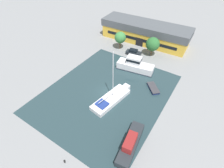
{
  "coord_description": "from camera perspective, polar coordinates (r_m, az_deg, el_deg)",
  "views": [
    {
      "loc": [
        16.67,
        -23.24,
        27.8
      ],
      "look_at": [
        0.0,
        2.29,
        1.0
      ],
      "focal_mm": 28.0,
      "sensor_mm": 36.0,
      "label": 1
    }
  ],
  "objects": [
    {
      "name": "ground_plane",
      "position": [
        39.89,
        -1.8,
        -2.9
      ],
      "size": [
        440.0,
        440.0,
        0.0
      ],
      "primitive_type": "plane",
      "color": "gray"
    },
    {
      "name": "water_canal",
      "position": [
        39.89,
        -1.8,
        -2.9
      ],
      "size": [
        25.18,
        30.55,
        0.01
      ],
      "primitive_type": "cube",
      "color": "#23383D",
      "rests_on": "ground"
    },
    {
      "name": "warehouse_building",
      "position": [
        60.09,
        10.7,
        16.33
      ],
      "size": [
        28.69,
        9.64,
        6.08
      ],
      "rotation": [
        0.0,
        0.0,
        0.05
      ],
      "color": "gold",
      "rests_on": "ground"
    },
    {
      "name": "quay_tree_near_building",
      "position": [
        51.94,
        13.14,
        12.55
      ],
      "size": [
        3.9,
        3.9,
        5.65
      ],
      "color": "brown",
      "rests_on": "ground"
    },
    {
      "name": "quay_tree_by_water",
      "position": [
        54.2,
        2.71,
        14.91
      ],
      "size": [
        3.43,
        3.43,
        5.48
      ],
      "color": "brown",
      "rests_on": "ground"
    },
    {
      "name": "parked_car",
      "position": [
        52.79,
        7.06,
        10.27
      ],
      "size": [
        4.69,
        2.44,
        1.68
      ],
      "rotation": [
        0.0,
        0.0,
        4.86
      ],
      "color": "#1E2328",
      "rests_on": "ground"
    },
    {
      "name": "sailboat_moored",
      "position": [
        37.72,
        -0.27,
        -4.83
      ],
      "size": [
        4.65,
        10.96,
        11.98
      ],
      "rotation": [
        0.0,
        0.0,
        -0.16
      ],
      "color": "silver",
      "rests_on": "water_canal"
    },
    {
      "name": "motor_cruiser",
      "position": [
        46.18,
        7.51,
        6.08
      ],
      "size": [
        9.94,
        4.62,
        3.88
      ],
      "rotation": [
        0.0,
        0.0,
        1.74
      ],
      "color": "silver",
      "rests_on": "water_canal"
    },
    {
      "name": "small_dinghy",
      "position": [
        41.68,
        13.3,
        -1.33
      ],
      "size": [
        4.08,
        4.13,
        0.59
      ],
      "rotation": [
        0.0,
        0.0,
        0.77
      ],
      "color": "#19234C",
      "rests_on": "water_canal"
    },
    {
      "name": "cabin_boat",
      "position": [
        30.98,
        6.02,
        -18.79
      ],
      "size": [
        3.43,
        8.75,
        2.92
      ],
      "rotation": [
        0.0,
        0.0,
        0.15
      ],
      "color": "#23282D",
      "rests_on": "water_canal"
    },
    {
      "name": "mooring_bollard",
      "position": [
        31.15,
        -15.26,
        -23.15
      ],
      "size": [
        0.28,
        0.28,
        0.68
      ],
      "color": "black",
      "rests_on": "ground"
    }
  ]
}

